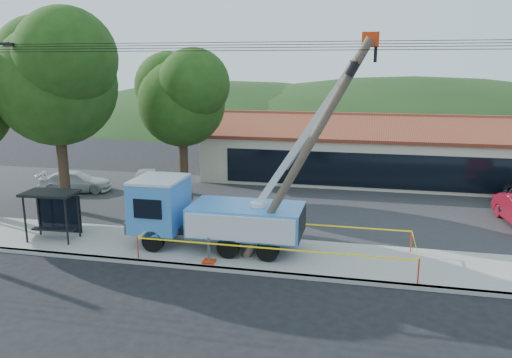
{
  "coord_description": "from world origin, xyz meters",
  "views": [
    {
      "loc": [
        3.92,
        -15.54,
        7.99
      ],
      "look_at": [
        -0.64,
        5.0,
        3.12
      ],
      "focal_mm": 35.0,
      "sensor_mm": 36.0,
      "label": 1
    }
  ],
  "objects_px": {
    "utility_truck": "(212,212)",
    "car_silver": "(147,194)",
    "bus_shelter": "(53,204)",
    "car_white": "(77,193)",
    "leaning_pole": "(310,144)"
  },
  "relations": [
    {
      "from": "utility_truck",
      "to": "car_silver",
      "type": "distance_m",
      "value": 10.94
    },
    {
      "from": "bus_shelter",
      "to": "car_white",
      "type": "distance_m",
      "value": 9.32
    },
    {
      "from": "utility_truck",
      "to": "bus_shelter",
      "type": "xyz_separation_m",
      "value": [
        -7.37,
        -0.54,
        0.04
      ]
    },
    {
      "from": "car_silver",
      "to": "leaning_pole",
      "type": "bearing_deg",
      "value": -58.15
    },
    {
      "from": "bus_shelter",
      "to": "car_white",
      "type": "relative_size",
      "value": 0.55
    },
    {
      "from": "utility_truck",
      "to": "leaning_pole",
      "type": "distance_m",
      "value": 5.41
    },
    {
      "from": "bus_shelter",
      "to": "car_white",
      "type": "bearing_deg",
      "value": 112.28
    },
    {
      "from": "utility_truck",
      "to": "car_white",
      "type": "distance_m",
      "value": 13.87
    },
    {
      "from": "bus_shelter",
      "to": "car_silver",
      "type": "height_order",
      "value": "bus_shelter"
    },
    {
      "from": "car_silver",
      "to": "bus_shelter",
      "type": "bearing_deg",
      "value": -111.98
    },
    {
      "from": "utility_truck",
      "to": "bus_shelter",
      "type": "distance_m",
      "value": 7.39
    },
    {
      "from": "bus_shelter",
      "to": "car_silver",
      "type": "distance_m",
      "value": 9.04
    },
    {
      "from": "bus_shelter",
      "to": "car_silver",
      "type": "xyz_separation_m",
      "value": [
        0.47,
        8.85,
        -1.79
      ]
    },
    {
      "from": "leaning_pole",
      "to": "car_silver",
      "type": "xyz_separation_m",
      "value": [
        -11.17,
        9.1,
        -4.98
      ]
    },
    {
      "from": "leaning_pole",
      "to": "car_silver",
      "type": "height_order",
      "value": "leaning_pole"
    }
  ]
}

